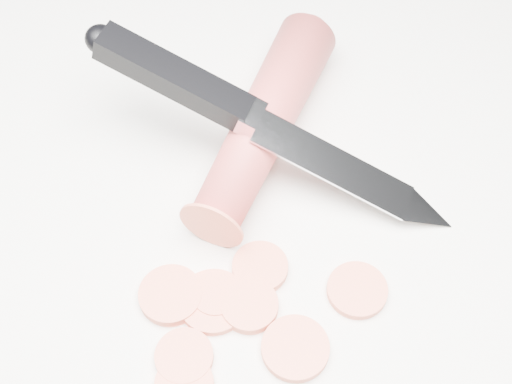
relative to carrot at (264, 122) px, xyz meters
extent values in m
plane|color=white|center=(-0.06, -0.05, -0.02)|extent=(2.40, 2.40, 0.00)
cylinder|color=#BE3736|center=(0.00, 0.00, 0.00)|extent=(0.14, 0.16, 0.04)
cylinder|color=#E86346|center=(-0.09, -0.14, -0.02)|extent=(0.03, 0.03, 0.01)
cylinder|color=#E86346|center=(-0.03, -0.09, -0.02)|extent=(0.03, 0.03, 0.01)
cylinder|color=#E86346|center=(-0.06, -0.11, -0.02)|extent=(0.04, 0.04, 0.01)
cylinder|color=#E86346|center=(-0.06, -0.10, -0.02)|extent=(0.03, 0.03, 0.01)
cylinder|color=#E86346|center=(-0.03, -0.15, -0.02)|extent=(0.04, 0.04, 0.01)
cylinder|color=#E86346|center=(-0.09, -0.10, -0.02)|extent=(0.04, 0.04, 0.01)
cylinder|color=#E86346|center=(-0.09, -0.15, -0.02)|extent=(0.03, 0.03, 0.01)
cylinder|color=#E86346|center=(-0.04, -0.12, -0.02)|extent=(0.03, 0.03, 0.01)
cylinder|color=#E86346|center=(0.02, -0.12, -0.02)|extent=(0.04, 0.04, 0.01)
camera|label=1|loc=(-0.09, -0.28, 0.37)|focal=50.00mm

